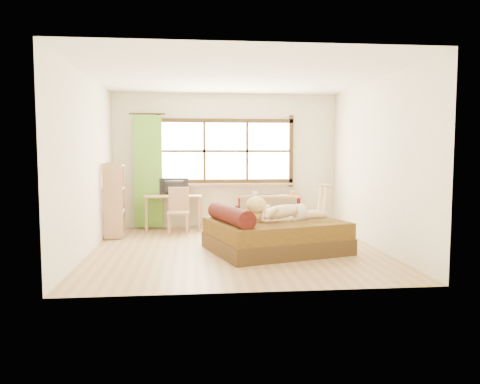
{
  "coord_description": "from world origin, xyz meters",
  "views": [
    {
      "loc": [
        -0.66,
        -7.24,
        1.55
      ],
      "look_at": [
        0.08,
        0.2,
        0.89
      ],
      "focal_mm": 35.0,
      "sensor_mm": 36.0,
      "label": 1
    }
  ],
  "objects": [
    {
      "name": "pipe_shelf",
      "position": [
        0.88,
        2.07,
        0.48
      ],
      "size": [
        1.35,
        0.46,
        0.75
      ],
      "rotation": [
        0.0,
        0.0,
        -0.1
      ],
      "color": "#A27558",
      "rests_on": "floor"
    },
    {
      "name": "bookshelf",
      "position": [
        -2.08,
        1.32,
        0.68
      ],
      "size": [
        0.36,
        0.6,
        1.33
      ],
      "rotation": [
        0.0,
        0.0,
        0.06
      ],
      "color": "#A27558",
      "rests_on": "floor"
    },
    {
      "name": "woman",
      "position": [
        0.76,
        -0.19,
        0.77
      ],
      "size": [
        1.41,
        0.75,
        0.58
      ],
      "primitive_type": null,
      "rotation": [
        0.0,
        0.0,
        0.29
      ],
      "color": "beige",
      "rests_on": "bed"
    },
    {
      "name": "window",
      "position": [
        0.0,
        2.22,
        1.51
      ],
      "size": [
        2.8,
        0.16,
        1.46
      ],
      "color": "#FFEDBF",
      "rests_on": "wall_back"
    },
    {
      "name": "ceiling",
      "position": [
        0.0,
        0.0,
        2.7
      ],
      "size": [
        4.5,
        4.5,
        0.0
      ],
      "primitive_type": "plane",
      "rotation": [
        3.14,
        0.0,
        0.0
      ],
      "color": "white",
      "rests_on": "wall_back"
    },
    {
      "name": "bed",
      "position": [
        0.56,
        -0.16,
        0.26
      ],
      "size": [
        2.29,
        2.03,
        0.74
      ],
      "rotation": [
        0.0,
        0.0,
        0.29
      ],
      "color": "#362710",
      "rests_on": "floor"
    },
    {
      "name": "curtain",
      "position": [
        -1.55,
        2.13,
        1.15
      ],
      "size": [
        0.55,
        0.1,
        2.2
      ],
      "primitive_type": "cube",
      "color": "#488624",
      "rests_on": "wall_back"
    },
    {
      "name": "kitten",
      "position": [
        -0.11,
        -0.04,
        0.6
      ],
      "size": [
        0.31,
        0.19,
        0.23
      ],
      "primitive_type": null,
      "rotation": [
        0.0,
        0.0,
        0.29
      ],
      "color": "black",
      "rests_on": "bed"
    },
    {
      "name": "cup",
      "position": [
        0.56,
        2.07,
        0.7
      ],
      "size": [
        0.13,
        0.13,
        0.09
      ],
      "primitive_type": "imported",
      "rotation": [
        0.0,
        0.0,
        -0.1
      ],
      "color": "gray",
      "rests_on": "pipe_shelf"
    },
    {
      "name": "chair",
      "position": [
        -0.94,
        1.58,
        0.48
      ],
      "size": [
        0.4,
        0.4,
        0.87
      ],
      "rotation": [
        0.0,
        0.0,
        -0.05
      ],
      "color": "#A27558",
      "rests_on": "floor"
    },
    {
      "name": "wall_back",
      "position": [
        0.0,
        2.25,
        1.35
      ],
      "size": [
        4.5,
        0.0,
        4.5
      ],
      "primitive_type": "plane",
      "rotation": [
        1.57,
        0.0,
        0.0
      ],
      "color": "silver",
      "rests_on": "floor"
    },
    {
      "name": "floor",
      "position": [
        0.0,
        0.0,
        0.0
      ],
      "size": [
        4.5,
        4.5,
        0.0
      ],
      "primitive_type": "plane",
      "color": "#9E754C",
      "rests_on": "ground"
    },
    {
      "name": "wall_left",
      "position": [
        -2.25,
        0.0,
        1.35
      ],
      "size": [
        0.0,
        4.5,
        4.5
      ],
      "primitive_type": "plane",
      "rotation": [
        1.57,
        0.0,
        1.57
      ],
      "color": "silver",
      "rests_on": "floor"
    },
    {
      "name": "wall_front",
      "position": [
        0.0,
        -2.25,
        1.35
      ],
      "size": [
        4.5,
        0.0,
        4.5
      ],
      "primitive_type": "plane",
      "rotation": [
        -1.57,
        0.0,
        0.0
      ],
      "color": "silver",
      "rests_on": "floor"
    },
    {
      "name": "book",
      "position": [
        1.06,
        2.07,
        0.67
      ],
      "size": [
        0.18,
        0.23,
        0.02
      ],
      "primitive_type": "imported",
      "rotation": [
        0.0,
        0.0,
        -0.1
      ],
      "color": "gray",
      "rests_on": "pipe_shelf"
    },
    {
      "name": "wall_right",
      "position": [
        2.25,
        0.0,
        1.35
      ],
      "size": [
        0.0,
        4.5,
        4.5
      ],
      "primitive_type": "plane",
      "rotation": [
        1.57,
        0.0,
        -1.57
      ],
      "color": "silver",
      "rests_on": "floor"
    },
    {
      "name": "desk",
      "position": [
        -1.05,
        1.95,
        0.6
      ],
      "size": [
        1.13,
        0.56,
        0.69
      ],
      "rotation": [
        0.0,
        0.0,
        -0.05
      ],
      "color": "#A27558",
      "rests_on": "floor"
    },
    {
      "name": "monitor",
      "position": [
        -1.05,
        2.0,
        0.85
      ],
      "size": [
        0.57,
        0.1,
        0.33
      ],
      "primitive_type": "imported",
      "rotation": [
        0.0,
        0.0,
        3.1
      ],
      "color": "black",
      "rests_on": "desk"
    }
  ]
}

